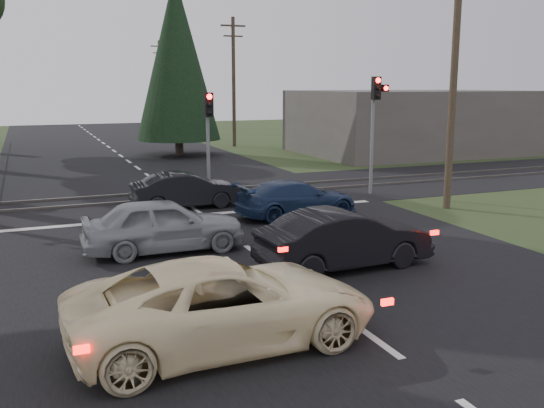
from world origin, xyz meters
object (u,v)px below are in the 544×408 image
dark_hatchback (345,239)px  blue_sedan (297,199)px  utility_pole_far (160,81)px  silver_car (164,225)px  traffic_signal_center (209,127)px  utility_pole_mid (234,80)px  dark_car_far (186,190)px  cream_coupe (224,303)px  utility_pole_near (454,75)px  traffic_signal_right (376,112)px

dark_hatchback → blue_sedan: dark_hatchback is taller
utility_pole_far → silver_car: utility_pole_far is taller
traffic_signal_center → silver_car: 7.60m
utility_pole_mid → dark_car_far: size_ratio=2.30×
traffic_signal_center → blue_sedan: size_ratio=0.97×
blue_sedan → cream_coupe: bearing=146.0°
cream_coupe → blue_sedan: (5.38, 8.89, -0.13)m
silver_car → dark_car_far: 5.85m
utility_pole_mid → utility_pole_far: size_ratio=1.00×
silver_car → utility_pole_mid: bearing=-22.0°
utility_pole_near → blue_sedan: 7.00m
silver_car → utility_pole_near: bearing=-79.4°
traffic_signal_right → utility_pole_near: utility_pole_near is taller
silver_car → dark_car_far: bearing=-19.5°
traffic_signal_right → blue_sedan: traffic_signal_right is taller
cream_coupe → dark_car_far: size_ratio=1.36×
dark_hatchback → silver_car: silver_car is taller
utility_pole_far → blue_sedan: (-5.62, -48.24, -4.11)m
cream_coupe → traffic_signal_center: bearing=-17.3°
dark_hatchback → silver_car: bearing=46.6°
traffic_signal_center → utility_pole_near: (7.50, -4.68, 1.92)m
dark_car_far → utility_pole_far: bearing=-11.0°
utility_pole_near → silver_car: utility_pole_near is taller
silver_car → utility_pole_far: bearing=-11.4°
utility_pole_near → cream_coupe: 14.25m
blue_sedan → traffic_signal_center: bearing=22.9°
traffic_signal_center → dark_hatchback: (0.55, -9.68, -2.09)m
traffic_signal_center → utility_pole_mid: utility_pole_mid is taller
traffic_signal_right → utility_pole_mid: size_ratio=0.52×
traffic_signal_right → utility_pole_far: utility_pole_far is taller
dark_car_far → blue_sedan: bearing=-132.7°
traffic_signal_center → silver_car: traffic_signal_center is taller
traffic_signal_center → dark_hatchback: size_ratio=0.95×
utility_pole_near → cream_coupe: size_ratio=1.70×
utility_pole_mid → traffic_signal_right: bearing=-92.7°
utility_pole_near → dark_hatchback: utility_pole_near is taller
utility_pole_near → dark_car_far: 10.26m
traffic_signal_center → cream_coupe: bearing=-105.3°
utility_pole_far → cream_coupe: bearing=-100.9°
utility_pole_near → dark_hatchback: 9.45m
utility_pole_mid → cream_coupe: (-11.00, -32.13, -3.99)m
utility_pole_mid → cream_coupe: bearing=-108.9°
traffic_signal_right → dark_car_far: (-7.75, 0.12, -2.67)m
traffic_signal_center → utility_pole_mid: 20.82m
utility_pole_mid → dark_hatchback: 30.09m
cream_coupe → silver_car: cream_coupe is taller
dark_car_far → dark_hatchback: bearing=-168.6°
traffic_signal_right → blue_sedan: (-4.66, -2.72, -2.70)m
utility_pole_mid → blue_sedan: bearing=-103.6°
traffic_signal_right → dark_hatchback: (-6.00, -8.47, -2.60)m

